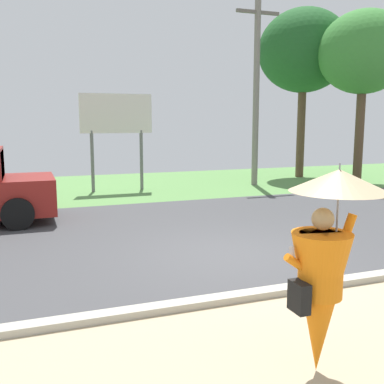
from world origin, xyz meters
name	(u,v)px	position (x,y,z in m)	size (l,w,h in m)	color
ground_plane	(183,225)	(0.00, 2.95, -0.05)	(40.00, 22.00, 0.20)	#424244
monk_pedestrian	(324,268)	(-0.91, -3.94, 1.09)	(1.06, 0.96, 2.13)	orange
utility_pole	(256,88)	(4.96, 8.46, 3.79)	(1.80, 0.24, 7.22)	gray
roadside_billboard	(116,121)	(-0.48, 8.83, 2.55)	(2.60, 0.12, 3.50)	slate
tree_left_far	(304,51)	(8.16, 10.10, 5.57)	(4.00, 4.00, 7.42)	brown
tree_center_back	(364,53)	(9.26, 7.55, 5.21)	(3.61, 3.61, 6.89)	brown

